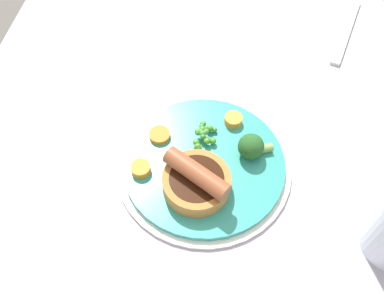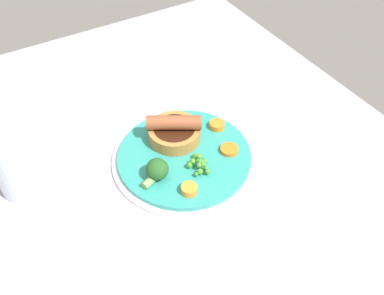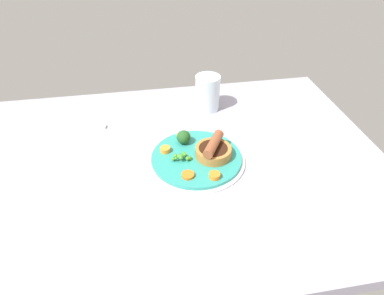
# 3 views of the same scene
# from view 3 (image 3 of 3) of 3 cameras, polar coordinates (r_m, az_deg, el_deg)

# --- Properties ---
(dining_table) EXTENTS (1.10, 0.80, 0.03)m
(dining_table) POSITION_cam_3_polar(r_m,az_deg,el_deg) (0.89, -2.81, -2.96)
(dining_table) COLOR #9E99AD
(dining_table) RESTS_ON ground
(dinner_plate) EXTENTS (0.25, 0.25, 0.01)m
(dinner_plate) POSITION_cam_3_polar(r_m,az_deg,el_deg) (0.88, 0.71, -1.90)
(dinner_plate) COLOR silver
(dinner_plate) RESTS_ON dining_table
(sausage_pudding) EXTENTS (0.09, 0.09, 0.05)m
(sausage_pudding) POSITION_cam_3_polar(r_m,az_deg,el_deg) (0.87, 3.55, -0.42)
(sausage_pudding) COLOR #AD7538
(sausage_pudding) RESTS_ON dinner_plate
(pea_pile) EXTENTS (0.05, 0.03, 0.02)m
(pea_pile) POSITION_cam_3_polar(r_m,az_deg,el_deg) (0.86, -1.74, -1.53)
(pea_pile) COLOR #42903B
(pea_pile) RESTS_ON dinner_plate
(broccoli_floret_near) EXTENTS (0.04, 0.05, 0.04)m
(broccoli_floret_near) POSITION_cam_3_polar(r_m,az_deg,el_deg) (0.91, -1.45, 1.74)
(broccoli_floret_near) COLOR #235623
(broccoli_floret_near) RESTS_ON dinner_plate
(carrot_slice_0) EXTENTS (0.04, 0.04, 0.01)m
(carrot_slice_0) POSITION_cam_3_polar(r_m,az_deg,el_deg) (0.81, -0.71, -4.60)
(carrot_slice_0) COLOR orange
(carrot_slice_0) RESTS_ON dinner_plate
(carrot_slice_3) EXTENTS (0.04, 0.04, 0.01)m
(carrot_slice_3) POSITION_cam_3_polar(r_m,az_deg,el_deg) (0.89, -4.49, -0.33)
(carrot_slice_3) COLOR orange
(carrot_slice_3) RESTS_ON dinner_plate
(carrot_slice_4) EXTENTS (0.04, 0.04, 0.01)m
(carrot_slice_4) POSITION_cam_3_polar(r_m,az_deg,el_deg) (0.81, 3.77, -4.67)
(carrot_slice_4) COLOR orange
(carrot_slice_4) RESTS_ON dinner_plate
(fork) EXTENTS (0.18, 0.06, 0.01)m
(fork) POSITION_cam_3_polar(r_m,az_deg,el_deg) (1.07, -18.74, 3.52)
(fork) COLOR silver
(fork) RESTS_ON dining_table
(drinking_glass) EXTENTS (0.08, 0.08, 0.11)m
(drinking_glass) POSITION_cam_3_polar(r_m,az_deg,el_deg) (1.07, 2.60, 9.11)
(drinking_glass) COLOR silver
(drinking_glass) RESTS_ON dining_table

